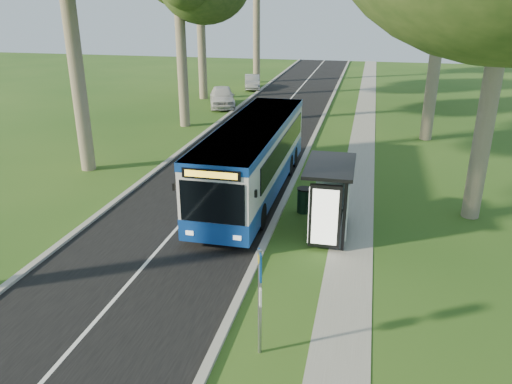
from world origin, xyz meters
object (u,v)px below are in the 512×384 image
bus_shelter (332,189)px  bus (254,158)px  car_white (222,97)px  car_silver (252,82)px  litter_bin (304,200)px  bus_stop_sign (260,291)px

bus_shelter → bus: bearing=133.6°
car_white → bus_shelter: bearing=-82.9°
bus_shelter → car_silver: (-10.20, 31.12, -1.24)m
bus → bus_shelter: bearing=-45.8°
bus → litter_bin: bus is taller
bus_stop_sign → car_white: 30.27m
bus → litter_bin: (2.48, -1.69, -1.11)m
car_silver → litter_bin: bearing=-86.8°
bus_shelter → car_white: size_ratio=0.65×
bus_shelter → litter_bin: size_ratio=3.02×
litter_bin → car_white: car_white is taller
litter_bin → bus: bearing=145.7°
bus_shelter → car_silver: size_ratio=0.78×
bus → car_silver: (-6.48, 27.25, -0.97)m
bus_stop_sign → car_white: bus_stop_sign is taller
bus_stop_sign → car_silver: (-9.08, 37.81, -1.08)m
bus → bus_shelter: bus is taller
bus → bus_stop_sign: (2.60, -10.56, 0.10)m
litter_bin → bus_stop_sign: bearing=-89.2°
bus_shelter → litter_bin: bearing=119.5°
bus_stop_sign → car_white: bearing=88.9°
bus_shelter → car_white: (-10.56, 22.06, -1.08)m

